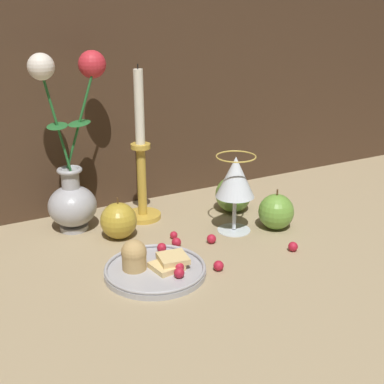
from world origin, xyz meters
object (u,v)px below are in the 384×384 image
(vase, at_px, (72,173))
(apple_near_glass, at_px, (276,212))
(apple_beside_vase, at_px, (119,221))
(candlestick, at_px, (141,168))
(plate_with_pastries, at_px, (153,266))
(apple_at_table_edge, at_px, (233,194))
(wine_glass, at_px, (235,179))

(vase, distance_m, apple_near_glass, 0.43)
(apple_beside_vase, bearing_deg, vase, 127.77)
(apple_beside_vase, xyz_separation_m, apple_near_glass, (0.31, -0.11, 0.00))
(vase, height_order, candlestick, vase)
(plate_with_pastries, height_order, apple_at_table_edge, apple_at_table_edge)
(candlestick, bearing_deg, vase, 175.00)
(candlestick, distance_m, apple_at_table_edge, 0.22)
(candlestick, relative_size, apple_near_glass, 3.84)
(apple_near_glass, height_order, apple_at_table_edge, apple_at_table_edge)
(plate_with_pastries, height_order, candlestick, candlestick)
(apple_beside_vase, height_order, apple_at_table_edge, apple_at_table_edge)
(vase, xyz_separation_m, candlestick, (0.15, -0.01, -0.01))
(apple_near_glass, bearing_deg, apple_at_table_edge, 103.07)
(plate_with_pastries, relative_size, apple_near_glass, 2.08)
(wine_glass, height_order, apple_at_table_edge, wine_glass)
(vase, relative_size, apple_at_table_edge, 3.91)
(plate_with_pastries, xyz_separation_m, wine_glass, (0.22, 0.09, 0.10))
(plate_with_pastries, bearing_deg, apple_beside_vase, 89.47)
(plate_with_pastries, relative_size, wine_glass, 1.11)
(apple_at_table_edge, bearing_deg, apple_beside_vase, -177.79)
(wine_glass, relative_size, apple_at_table_edge, 1.75)
(apple_at_table_edge, bearing_deg, vase, 168.07)
(vase, xyz_separation_m, plate_with_pastries, (0.06, -0.25, -0.11))
(wine_glass, distance_m, apple_beside_vase, 0.25)
(plate_with_pastries, bearing_deg, vase, 104.00)
(candlestick, height_order, apple_beside_vase, candlestick)
(plate_with_pastries, bearing_deg, apple_near_glass, 10.53)
(plate_with_pastries, distance_m, candlestick, 0.27)
(vase, bearing_deg, apple_at_table_edge, -11.93)
(apple_beside_vase, bearing_deg, apple_at_table_edge, 2.21)
(plate_with_pastries, height_order, apple_near_glass, apple_near_glass)
(vase, height_order, apple_beside_vase, vase)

